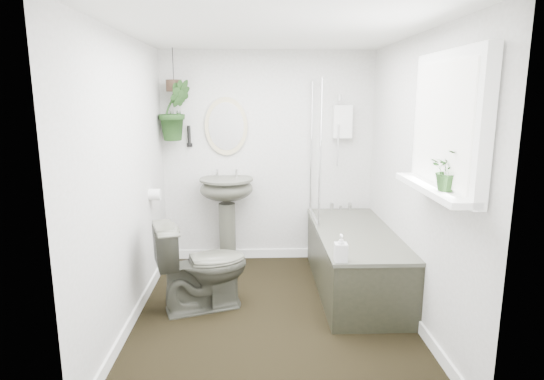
{
  "coord_description": "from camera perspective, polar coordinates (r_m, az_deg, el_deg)",
  "views": [
    {
      "loc": [
        -0.13,
        -3.56,
        1.82
      ],
      "look_at": [
        0.0,
        0.15,
        1.05
      ],
      "focal_mm": 30.0,
      "sensor_mm": 36.0,
      "label": 1
    }
  ],
  "objects": [
    {
      "name": "floor",
      "position": [
        4.01,
        0.08,
        -15.46
      ],
      "size": [
        2.3,
        2.8,
        0.02
      ],
      "primitive_type": "cube",
      "color": "black",
      "rests_on": "ground"
    },
    {
      "name": "ceiling",
      "position": [
        3.6,
        0.09,
        19.54
      ],
      "size": [
        2.3,
        2.8,
        0.02
      ],
      "primitive_type": "cube",
      "color": "white",
      "rests_on": "ground"
    },
    {
      "name": "wall_back",
      "position": [
        5.02,
        -0.51,
        4.04
      ],
      "size": [
        2.3,
        0.02,
        2.3
      ],
      "primitive_type": "cube",
      "color": "silver",
      "rests_on": "ground"
    },
    {
      "name": "wall_front",
      "position": [
        2.26,
        1.4,
        -5.57
      ],
      "size": [
        2.3,
        0.02,
        2.3
      ],
      "primitive_type": "cube",
      "color": "silver",
      "rests_on": "ground"
    },
    {
      "name": "wall_left",
      "position": [
        3.77,
        -17.84,
        0.9
      ],
      "size": [
        0.02,
        2.8,
        2.3
      ],
      "primitive_type": "cube",
      "color": "silver",
      "rests_on": "ground"
    },
    {
      "name": "wall_right",
      "position": [
        3.85,
        17.62,
        1.13
      ],
      "size": [
        0.02,
        2.8,
        2.3
      ],
      "primitive_type": "cube",
      "color": "silver",
      "rests_on": "ground"
    },
    {
      "name": "skirting",
      "position": [
        3.98,
        0.08,
        -14.69
      ],
      "size": [
        2.3,
        2.8,
        0.1
      ],
      "primitive_type": "cube",
      "color": "white",
      "rests_on": "floor"
    },
    {
      "name": "bathtub",
      "position": [
        4.44,
        10.33,
        -8.64
      ],
      "size": [
        0.72,
        1.72,
        0.58
      ],
      "primitive_type": null,
      "color": "#46473C",
      "rests_on": "floor"
    },
    {
      "name": "bath_screen",
      "position": [
        4.62,
        5.48,
        4.95
      ],
      "size": [
        0.04,
        0.72,
        1.4
      ],
      "primitive_type": null,
      "color": "silver",
      "rests_on": "bathtub"
    },
    {
      "name": "shower_box",
      "position": [
        5.0,
        8.82,
        8.48
      ],
      "size": [
        0.2,
        0.1,
        0.35
      ],
      "primitive_type": "cube",
      "color": "white",
      "rests_on": "wall_back"
    },
    {
      "name": "oval_mirror",
      "position": [
        4.95,
        -5.77,
        7.95
      ],
      "size": [
        0.46,
        0.03,
        0.62
      ],
      "primitive_type": "ellipsoid",
      "color": "#C1B48B",
      "rests_on": "wall_back"
    },
    {
      "name": "wall_sconce",
      "position": [
        4.99,
        -10.37,
        6.7
      ],
      "size": [
        0.04,
        0.04,
        0.22
      ],
      "primitive_type": "cylinder",
      "color": "black",
      "rests_on": "wall_back"
    },
    {
      "name": "toilet_roll_holder",
      "position": [
        4.47,
        -14.51,
        -0.55
      ],
      "size": [
        0.11,
        0.11,
        0.11
      ],
      "primitive_type": "cylinder",
      "rotation": [
        0.0,
        1.57,
        0.0
      ],
      "color": "white",
      "rests_on": "wall_left"
    },
    {
      "name": "window_recess",
      "position": [
        3.12,
        21.26,
        7.79
      ],
      "size": [
        0.08,
        1.0,
        0.9
      ],
      "primitive_type": "cube",
      "color": "white",
      "rests_on": "wall_right"
    },
    {
      "name": "window_sill",
      "position": [
        3.14,
        19.52,
        0.2
      ],
      "size": [
        0.18,
        1.0,
        0.04
      ],
      "primitive_type": "cube",
      "color": "white",
      "rests_on": "wall_right"
    },
    {
      "name": "window_blinds",
      "position": [
        3.1,
        20.48,
        7.83
      ],
      "size": [
        0.01,
        0.86,
        0.76
      ],
      "primitive_type": "cube",
      "color": "white",
      "rests_on": "wall_right"
    },
    {
      "name": "toilet",
      "position": [
        4.0,
        -8.73,
        -9.32
      ],
      "size": [
        0.87,
        0.66,
        0.79
      ],
      "primitive_type": "imported",
      "rotation": [
        0.0,
        0.0,
        1.89
      ],
      "color": "#46473C",
      "rests_on": "floor"
    },
    {
      "name": "pedestal_sink",
      "position": [
        4.97,
        -5.64,
        -3.93
      ],
      "size": [
        0.67,
        0.61,
        0.97
      ],
      "primitive_type": null,
      "rotation": [
        0.0,
        0.0,
        0.24
      ],
      "color": "#46473C",
      "rests_on": "floor"
    },
    {
      "name": "sill_plant",
      "position": [
        2.97,
        21.49,
        2.35
      ],
      "size": [
        0.29,
        0.28,
        0.26
      ],
      "primitive_type": "imported",
      "rotation": [
        0.0,
        0.0,
        -0.39
      ],
      "color": "black",
      "rests_on": "window_sill"
    },
    {
      "name": "hanging_plant",
      "position": [
        4.89,
        -12.08,
        9.74
      ],
      "size": [
        0.42,
        0.39,
        0.62
      ],
      "primitive_type": "imported",
      "rotation": [
        0.0,
        0.0,
        0.42
      ],
      "color": "black",
      "rests_on": "ceiling"
    },
    {
      "name": "soap_bottle",
      "position": [
        3.52,
        8.65,
        -7.2
      ],
      "size": [
        0.1,
        0.1,
        0.21
      ],
      "primitive_type": "imported",
      "rotation": [
        0.0,
        0.0,
        -0.04
      ],
      "color": "black",
      "rests_on": "bathtub"
    },
    {
      "name": "hanging_pot",
      "position": [
        4.89,
        -12.21,
        12.68
      ],
      "size": [
        0.16,
        0.16,
        0.12
      ],
      "primitive_type": "cylinder",
      "color": "#3A281D",
      "rests_on": "ceiling"
    }
  ]
}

